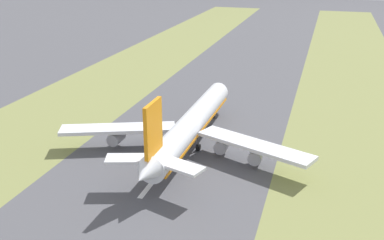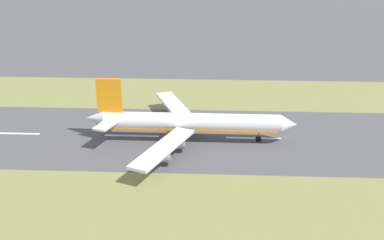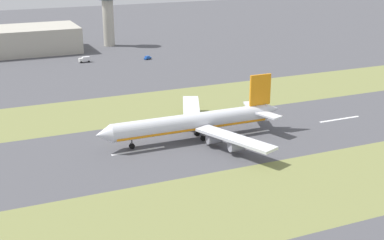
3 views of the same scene
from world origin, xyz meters
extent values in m
plane|color=#4C4C51|center=(0.00, 0.00, 0.00)|extent=(800.00, 800.00, 0.00)
cube|color=olive|center=(-45.00, 0.00, 0.00)|extent=(40.00, 600.00, 0.01)
cube|color=olive|center=(45.00, 0.00, 0.00)|extent=(40.00, 600.00, 0.01)
cube|color=silver|center=(0.00, -14.27, 0.01)|extent=(1.20, 18.00, 0.01)
cube|color=silver|center=(0.00, 25.73, 0.01)|extent=(1.20, 18.00, 0.01)
cylinder|color=silver|center=(2.51, 5.73, 6.20)|extent=(6.41, 56.04, 6.00)
cone|color=silver|center=(2.73, 36.23, 6.20)|extent=(5.92, 5.04, 5.88)
cone|color=silver|center=(2.29, -25.27, 7.00)|extent=(5.14, 6.04, 5.10)
cube|color=orange|center=(2.51, 5.73, 4.55)|extent=(6.09, 53.80, 0.70)
cube|color=silver|center=(-15.04, -1.36, 5.30)|extent=(29.17, 16.25, 0.90)
cube|color=silver|center=(19.96, -1.62, 5.30)|extent=(29.10, 16.60, 0.90)
cylinder|color=#93939E|center=(-6.52, 1.80, 2.85)|extent=(3.23, 4.82, 3.20)
cylinder|color=#93939E|center=(-15.54, -1.64, 2.85)|extent=(3.23, 4.82, 3.20)
cylinder|color=#93939E|center=(11.48, 1.66, 2.85)|extent=(3.23, 4.82, 3.20)
cylinder|color=#93939E|center=(20.46, -1.90, 2.85)|extent=(3.23, 4.82, 3.20)
cube|color=orange|center=(2.32, -20.27, 14.70)|extent=(0.86, 8.01, 11.00)
cube|color=silver|center=(-3.18, -20.23, 7.20)|extent=(10.86, 7.22, 0.60)
cube|color=silver|center=(7.82, -20.31, 7.20)|extent=(10.88, 7.33, 0.60)
cylinder|color=#59595E|center=(2.66, 27.01, 2.50)|extent=(0.50, 0.50, 3.20)
cylinder|color=black|center=(2.66, 27.01, 0.90)|extent=(0.91, 1.81, 1.80)
cylinder|color=#59595E|center=(-0.11, 2.75, 2.50)|extent=(0.50, 0.50, 3.20)
cylinder|color=black|center=(-0.11, 2.75, 0.90)|extent=(0.91, 1.81, 1.80)
cylinder|color=#59595E|center=(5.09, 2.71, 2.50)|extent=(0.50, 0.50, 3.20)
cylinder|color=black|center=(5.09, 2.71, 0.90)|extent=(0.91, 1.81, 1.80)
camera|label=1|loc=(33.73, -97.20, 48.04)|focal=42.00mm
camera|label=2|loc=(134.19, 12.02, 60.17)|focal=42.00mm
camera|label=3|loc=(-153.38, 73.99, 64.33)|focal=50.00mm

